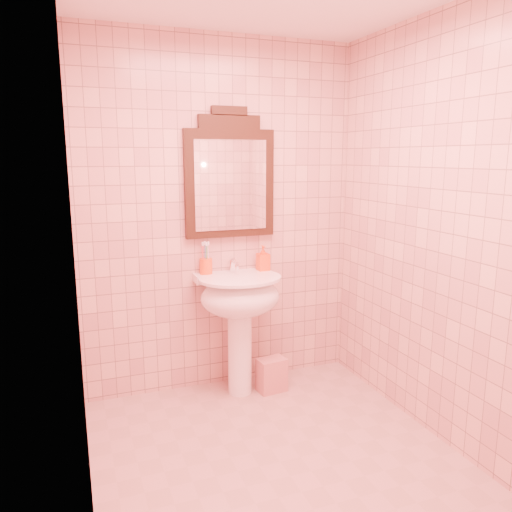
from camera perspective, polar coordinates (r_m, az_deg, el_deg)
name	(u,v)px	position (r m, az deg, el deg)	size (l,w,h in m)	color
floor	(280,462)	(3.03, 2.76, -22.43)	(2.20, 2.20, 0.00)	tan
back_wall	(221,218)	(3.58, -4.06, 4.37)	(2.00, 0.02, 2.50)	#E1AC9D
pedestal_sink	(240,305)	(3.50, -1.86, -5.59)	(0.58, 0.58, 0.86)	white
faucet	(233,265)	(3.56, -2.59, -1.01)	(0.04, 0.16, 0.11)	white
mirror	(230,178)	(3.55, -3.01, 8.91)	(0.65, 0.06, 0.90)	black
toothbrush_cup	(206,266)	(3.54, -5.74, -1.14)	(0.09, 0.09, 0.21)	#EA4A13
soap_dispenser	(263,258)	(3.63, 0.81, -0.24)	(0.08, 0.08, 0.18)	#EB4713
towel	(272,375)	(3.72, 1.80, -13.41)	(0.20, 0.13, 0.25)	tan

